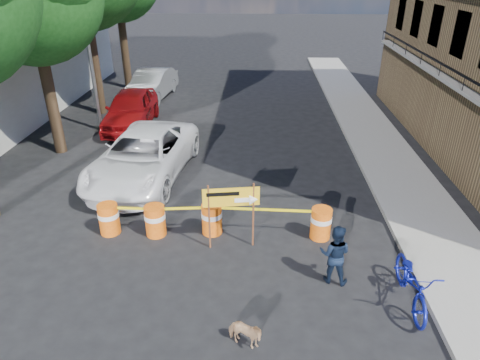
# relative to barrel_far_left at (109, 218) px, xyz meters

# --- Properties ---
(ground) EXTENTS (120.00, 120.00, 0.00)m
(ground) POSITION_rel_barrel_far_left_xyz_m (2.95, -1.30, -0.47)
(ground) COLOR black
(ground) RESTS_ON ground
(sidewalk_east) EXTENTS (2.40, 40.00, 0.15)m
(sidewalk_east) POSITION_rel_barrel_far_left_xyz_m (9.15, 4.70, -0.40)
(sidewalk_east) COLOR gray
(sidewalk_east) RESTS_ON ground
(streetlamp) EXTENTS (1.25, 0.18, 8.00)m
(streetlamp) POSITION_rel_barrel_far_left_xyz_m (-2.99, 8.20, 3.90)
(streetlamp) COLOR gray
(streetlamp) RESTS_ON ground
(barrel_far_left) EXTENTS (0.58, 0.58, 0.90)m
(barrel_far_left) POSITION_rel_barrel_far_left_xyz_m (0.00, 0.00, 0.00)
(barrel_far_left) COLOR #E4500D
(barrel_far_left) RESTS_ON ground
(barrel_mid_left) EXTENTS (0.58, 0.58, 0.90)m
(barrel_mid_left) POSITION_rel_barrel_far_left_xyz_m (1.31, -0.03, 0.00)
(barrel_mid_left) COLOR #E4500D
(barrel_mid_left) RESTS_ON ground
(barrel_mid_right) EXTENTS (0.58, 0.58, 0.90)m
(barrel_mid_right) POSITION_rel_barrel_far_left_xyz_m (2.88, 0.13, 0.00)
(barrel_mid_right) COLOR #E4500D
(barrel_mid_right) RESTS_ON ground
(barrel_far_right) EXTENTS (0.58, 0.58, 0.90)m
(barrel_far_right) POSITION_rel_barrel_far_left_xyz_m (5.89, 0.03, 0.00)
(barrel_far_right) COLOR #E4500D
(barrel_far_right) RESTS_ON ground
(detour_sign) EXTENTS (1.46, 0.34, 1.89)m
(detour_sign) POSITION_rel_barrel_far_left_xyz_m (3.66, -0.49, 0.91)
(detour_sign) COLOR #592D19
(detour_sign) RESTS_ON ground
(pedestrian) EXTENTS (0.87, 0.75, 1.52)m
(pedestrian) POSITION_rel_barrel_far_left_xyz_m (5.97, -1.78, 0.29)
(pedestrian) COLOR black
(pedestrian) RESTS_ON ground
(bicycle) EXTENTS (0.78, 1.15, 2.16)m
(bicycle) POSITION_rel_barrel_far_left_xyz_m (7.58, -2.45, 0.61)
(bicycle) COLOR #151FAD
(bicycle) RESTS_ON ground
(dog) EXTENTS (0.84, 0.60, 0.65)m
(dog) POSITION_rel_barrel_far_left_xyz_m (3.93, -3.87, -0.15)
(dog) COLOR tan
(dog) RESTS_ON ground
(suv_white) EXTENTS (3.39, 6.19, 1.65)m
(suv_white) POSITION_rel_barrel_far_left_xyz_m (0.13, 3.54, 0.35)
(suv_white) COLOR white
(suv_white) RESTS_ON ground
(sedan_red) EXTENTS (2.21, 4.99, 1.67)m
(sedan_red) POSITION_rel_barrel_far_left_xyz_m (-1.75, 8.78, 0.36)
(sedan_red) COLOR maroon
(sedan_red) RESTS_ON ground
(sedan_silver) EXTENTS (2.20, 4.95, 1.58)m
(sedan_silver) POSITION_rel_barrel_far_left_xyz_m (-1.85, 13.43, 0.32)
(sedan_silver) COLOR #9FA1A6
(sedan_silver) RESTS_ON ground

